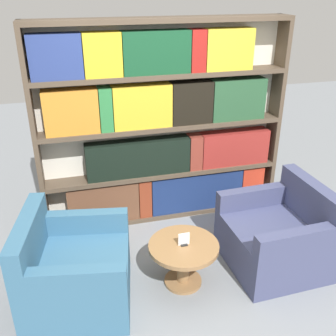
# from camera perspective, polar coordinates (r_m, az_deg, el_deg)

# --- Properties ---
(ground_plane) EXTENTS (14.00, 14.00, 0.00)m
(ground_plane) POSITION_cam_1_polar(r_m,az_deg,el_deg) (3.91, 4.56, -16.69)
(ground_plane) COLOR gray
(bookshelf) EXTENTS (2.80, 0.30, 2.29)m
(bookshelf) POSITION_cam_1_polar(r_m,az_deg,el_deg) (4.45, -0.69, 5.83)
(bookshelf) COLOR silver
(bookshelf) RESTS_ON ground_plane
(armchair_left) EXTENTS (1.04, 1.07, 0.86)m
(armchair_left) POSITION_cam_1_polar(r_m,az_deg,el_deg) (3.67, -13.51, -14.45)
(armchair_left) COLOR #386684
(armchair_left) RESTS_ON ground_plane
(armchair_right) EXTENTS (0.92, 0.96, 0.86)m
(armchair_right) POSITION_cam_1_polar(r_m,az_deg,el_deg) (4.13, 15.57, -9.69)
(armchair_right) COLOR #42476B
(armchair_right) RESTS_ON ground_plane
(coffee_table) EXTENTS (0.65, 0.65, 0.44)m
(coffee_table) POSITION_cam_1_polar(r_m,az_deg,el_deg) (3.73, 2.26, -12.59)
(coffee_table) COLOR olive
(coffee_table) RESTS_ON ground_plane
(table_sign) EXTENTS (0.11, 0.06, 0.12)m
(table_sign) POSITION_cam_1_polar(r_m,az_deg,el_deg) (3.63, 2.31, -10.41)
(table_sign) COLOR black
(table_sign) RESTS_ON coffee_table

